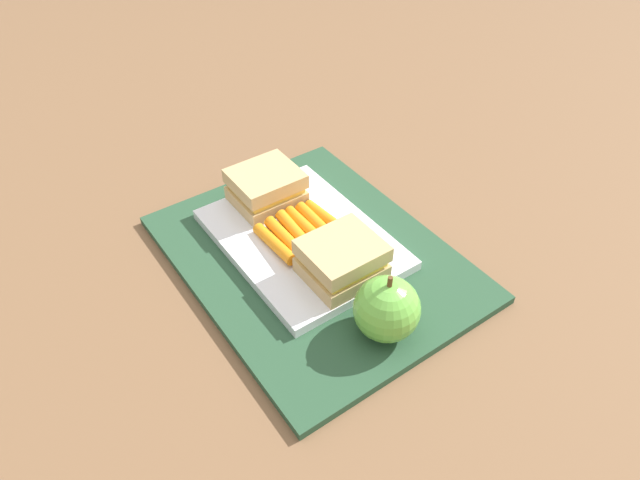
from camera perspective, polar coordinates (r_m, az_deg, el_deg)
The scene contains 7 objects.
ground_plane at distance 0.67m, azimuth -0.61°, elevation -2.05°, with size 2.40×2.40×0.00m, color brown.
lunchbag_mat at distance 0.67m, azimuth -0.62°, elevation -1.75°, with size 0.36×0.28×0.01m, color #284C33.
food_tray at distance 0.68m, azimuth -1.83°, elevation 0.12°, with size 0.23×0.17×0.01m, color white.
sandwich_half_left at distance 0.71m, azimuth -5.39°, elevation 5.24°, with size 0.07×0.08×0.04m.
sandwich_half_right at distance 0.61m, azimuth 2.19°, elevation -1.95°, with size 0.07×0.08×0.04m.
carrot_sticks_bundle at distance 0.67m, azimuth -1.85°, elevation 0.94°, with size 0.08×0.09×0.02m.
apple at distance 0.57m, azimuth 6.65°, elevation -6.82°, with size 0.07×0.07×0.08m.
Camera 1 is at (0.40, -0.27, 0.47)m, focal length 32.19 mm.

